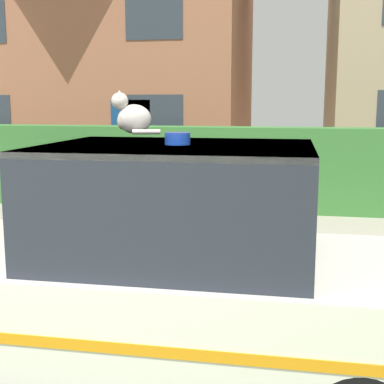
{
  "coord_description": "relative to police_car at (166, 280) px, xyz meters",
  "views": [
    {
      "loc": [
        1.58,
        -0.98,
        2.05
      ],
      "look_at": [
        0.47,
        4.83,
        1.05
      ],
      "focal_mm": 50.0,
      "sensor_mm": 36.0,
      "label": 1
    }
  ],
  "objects": [
    {
      "name": "police_car",
      "position": [
        0.0,
        0.0,
        0.0
      ],
      "size": [
        4.26,
        1.63,
        1.83
      ],
      "rotation": [
        0.0,
        0.0,
        3.14
      ],
      "color": "black",
      "rests_on": "road_strip"
    },
    {
      "name": "house_left",
      "position": [
        -4.72,
        12.22,
        2.98
      ],
      "size": [
        8.63,
        6.48,
        7.41
      ],
      "color": "#A86B4C",
      "rests_on": "ground"
    },
    {
      "name": "garden_hedge",
      "position": [
        -0.03,
        6.53,
        0.0
      ],
      "size": [
        15.84,
        0.63,
        1.58
      ],
      "primitive_type": "cube",
      "color": "#3D7F38",
      "rests_on": "ground"
    },
    {
      "name": "cat",
      "position": [
        -0.17,
        -0.2,
        1.17
      ],
      "size": [
        0.33,
        0.2,
        0.28
      ],
      "rotation": [
        0.0,
        0.0,
        3.4
      ],
      "color": "silver",
      "rests_on": "police_car"
    },
    {
      "name": "wheelie_bin",
      "position": [
        -3.4,
        5.44,
        -0.24
      ],
      "size": [
        0.69,
        0.79,
        1.09
      ],
      "rotation": [
        0.0,
        0.0,
        0.17
      ],
      "color": "black",
      "rests_on": "ground"
    },
    {
      "name": "road_strip",
      "position": [
        -0.7,
        1.48,
        -0.78
      ],
      "size": [
        28.0,
        6.0,
        0.01
      ],
      "primitive_type": "cube",
      "color": "#4C4C51",
      "rests_on": "ground"
    }
  ]
}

